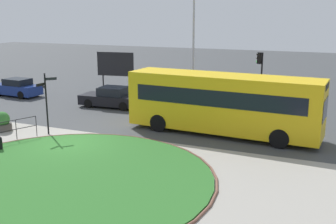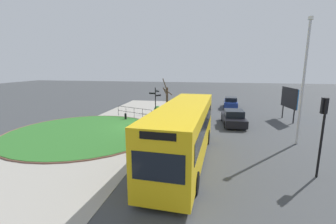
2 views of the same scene
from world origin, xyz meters
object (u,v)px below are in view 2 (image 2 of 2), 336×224
at_px(signpost_directional, 156,102).
at_px(car_near_lane, 234,118).
at_px(car_far_lane, 231,103).
at_px(billboard_left, 289,98).
at_px(planter_near_signpost, 158,111).
at_px(lamppost_tall, 304,79).
at_px(bollard_foreground, 126,116).
at_px(traffic_light_near, 323,120).
at_px(bus_yellow, 184,131).
at_px(street_tree_bare, 167,97).

height_order(signpost_directional, car_near_lane, signpost_directional).
height_order(car_far_lane, billboard_left, billboard_left).
distance_m(car_far_lane, planter_near_signpost, 10.74).
relative_size(lamppost_tall, planter_near_signpost, 7.67).
relative_size(lamppost_tall, billboard_left, 2.57).
xyz_separation_m(signpost_directional, bollard_foreground, (-0.28, -3.28, -1.66)).
xyz_separation_m(car_near_lane, car_far_lane, (-9.24, 0.42, 0.02)).
bearing_deg(lamppost_tall, billboard_left, 168.16).
bearing_deg(traffic_light_near, car_near_lane, 24.61).
height_order(lamppost_tall, billboard_left, lamppost_tall).
xyz_separation_m(bus_yellow, planter_near_signpost, (-11.82, -4.35, -1.29)).
distance_m(traffic_light_near, billboard_left, 13.09).
bearing_deg(lamppost_tall, bollard_foreground, -107.69).
xyz_separation_m(bus_yellow, billboard_left, (-12.18, 9.25, 0.49)).
relative_size(bus_yellow, lamppost_tall, 1.25).
xyz_separation_m(car_far_lane, billboard_left, (6.33, 5.20, 1.60)).
xyz_separation_m(bollard_foreground, planter_near_signpost, (-2.61, 2.81, 0.12)).
bearing_deg(billboard_left, signpost_directional, -84.17).
bearing_deg(bollard_foreground, traffic_light_near, 54.81).
distance_m(traffic_light_near, planter_near_signpost, 16.97).
distance_m(bollard_foreground, traffic_light_near, 17.35).
bearing_deg(billboard_left, car_near_lane, -70.69).
height_order(signpost_directional, bus_yellow, signpost_directional).
distance_m(car_near_lane, car_far_lane, 9.25).
bearing_deg(traffic_light_near, street_tree_bare, 41.66).
relative_size(car_far_lane, street_tree_bare, 1.06).
bearing_deg(bollard_foreground, planter_near_signpost, 132.89).
bearing_deg(planter_near_signpost, traffic_light_near, 41.91).
height_order(bus_yellow, car_near_lane, bus_yellow).
relative_size(signpost_directional, traffic_light_near, 0.86).
bearing_deg(car_near_lane, signpost_directional, 89.65).
height_order(lamppost_tall, street_tree_bare, lamppost_tall).
distance_m(bollard_foreground, planter_near_signpost, 3.83).
relative_size(lamppost_tall, street_tree_bare, 2.15).
relative_size(bollard_foreground, billboard_left, 0.22).
bearing_deg(planter_near_signpost, signpost_directional, 9.31).
xyz_separation_m(lamppost_tall, billboard_left, (-7.68, 1.61, -2.35)).
height_order(lamppost_tall, planter_near_signpost, lamppost_tall).
height_order(signpost_directional, bollard_foreground, signpost_directional).
bearing_deg(bollard_foreground, lamppost_tall, 72.31).
bearing_deg(billboard_left, street_tree_bare, -108.48).
bearing_deg(signpost_directional, traffic_light_near, 48.19).
bearing_deg(signpost_directional, planter_near_signpost, -170.69).
distance_m(bus_yellow, street_tree_bare, 15.09).
bearing_deg(street_tree_bare, car_far_lane, 116.34).
bearing_deg(traffic_light_near, bus_yellow, 90.96).
bearing_deg(planter_near_signpost, car_near_lane, 72.25).
distance_m(bus_yellow, car_near_lane, 10.02).
bearing_deg(traffic_light_near, billboard_left, -3.95).
height_order(car_far_lane, lamppost_tall, lamppost_tall).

